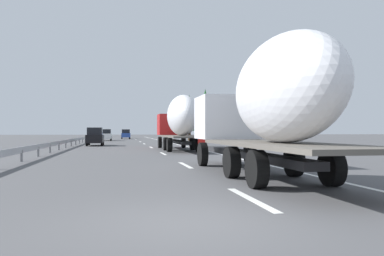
{
  "coord_description": "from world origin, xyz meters",
  "views": [
    {
      "loc": [
        -6.46,
        1.13,
        1.54
      ],
      "look_at": [
        23.54,
        -4.44,
        1.79
      ],
      "focal_mm": 36.43,
      "sensor_mm": 36.0,
      "label": 1
    }
  ],
  "objects_px": {
    "road_sign": "(174,128)",
    "truck_lead": "(180,120)",
    "truck_trailing": "(266,104)",
    "car_white_van": "(106,135)",
    "car_black_suv": "(95,137)",
    "car_blue_sedan": "(126,134)"
  },
  "relations": [
    {
      "from": "truck_lead",
      "to": "road_sign",
      "type": "relative_size",
      "value": 4.31
    },
    {
      "from": "truck_lead",
      "to": "road_sign",
      "type": "bearing_deg",
      "value": -6.93
    },
    {
      "from": "road_sign",
      "to": "car_white_van",
      "type": "bearing_deg",
      "value": 50.44
    },
    {
      "from": "car_blue_sedan",
      "to": "road_sign",
      "type": "height_order",
      "value": "road_sign"
    },
    {
      "from": "car_blue_sedan",
      "to": "car_white_van",
      "type": "bearing_deg",
      "value": 166.18
    },
    {
      "from": "road_sign",
      "to": "truck_lead",
      "type": "bearing_deg",
      "value": 173.07
    },
    {
      "from": "truck_lead",
      "to": "truck_trailing",
      "type": "relative_size",
      "value": 1.0
    },
    {
      "from": "truck_lead",
      "to": "car_white_van",
      "type": "height_order",
      "value": "truck_lead"
    },
    {
      "from": "truck_lead",
      "to": "car_black_suv",
      "type": "distance_m",
      "value": 13.89
    },
    {
      "from": "car_black_suv",
      "to": "road_sign",
      "type": "height_order",
      "value": "road_sign"
    },
    {
      "from": "truck_trailing",
      "to": "car_white_van",
      "type": "height_order",
      "value": "truck_trailing"
    },
    {
      "from": "car_blue_sedan",
      "to": "road_sign",
      "type": "relative_size",
      "value": 1.39
    },
    {
      "from": "car_blue_sedan",
      "to": "road_sign",
      "type": "xyz_separation_m",
      "value": [
        -22.22,
        -6.66,
        1.1
      ]
    },
    {
      "from": "truck_trailing",
      "to": "road_sign",
      "type": "xyz_separation_m",
      "value": [
        44.27,
        -3.1,
        -0.41
      ]
    },
    {
      "from": "truck_trailing",
      "to": "car_black_suv",
      "type": "xyz_separation_m",
      "value": [
        30.48,
        7.31,
        -1.49
      ]
    },
    {
      "from": "truck_trailing",
      "to": "car_white_van",
      "type": "xyz_separation_m",
      "value": [
        52.59,
        6.98,
        -1.52
      ]
    },
    {
      "from": "car_black_suv",
      "to": "road_sign",
      "type": "distance_m",
      "value": 17.31
    },
    {
      "from": "truck_trailing",
      "to": "car_black_suv",
      "type": "distance_m",
      "value": 31.38
    },
    {
      "from": "car_blue_sedan",
      "to": "truck_trailing",
      "type": "bearing_deg",
      "value": -176.93
    },
    {
      "from": "car_black_suv",
      "to": "car_blue_sedan",
      "type": "xyz_separation_m",
      "value": [
        36.01,
        -3.75,
        -0.01
      ]
    },
    {
      "from": "car_white_van",
      "to": "road_sign",
      "type": "xyz_separation_m",
      "value": [
        -8.33,
        -10.08,
        1.11
      ]
    },
    {
      "from": "truck_lead",
      "to": "truck_trailing",
      "type": "height_order",
      "value": "truck_trailing"
    }
  ]
}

